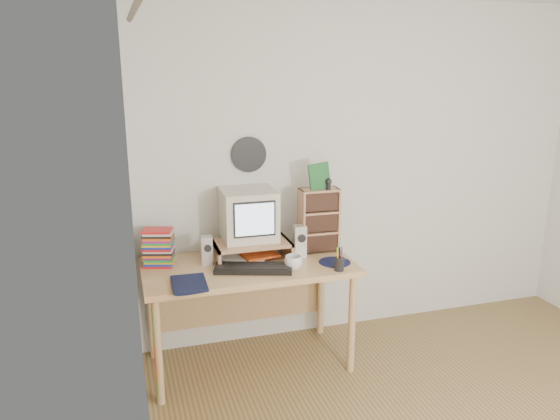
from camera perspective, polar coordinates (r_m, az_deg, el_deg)
back_wall at (r=4.22m, az=9.11°, el=3.96°), size 3.50×0.00×3.50m
left_wall at (r=2.13m, az=-13.77°, el=-7.59°), size 0.00×3.50×3.50m
curtain at (r=2.61m, az=-13.41°, el=-5.58°), size 0.00×2.20×2.20m
wall_disc at (r=3.85m, az=-3.27°, el=5.80°), size 0.25×0.02×0.25m
desk at (r=3.79m, az=-3.53°, el=-7.23°), size 1.40×0.70×0.75m
monitor_riser at (r=3.75m, az=-2.97°, el=-3.71°), size 0.52×0.30×0.12m
crt_monitor at (r=3.74m, az=-3.18°, el=-0.58°), size 0.37×0.37×0.35m
speaker_left at (r=3.66m, az=-7.65°, el=-4.23°), size 0.08×0.08×0.20m
speaker_right at (r=3.78m, az=2.06°, el=-3.26°), size 0.09×0.09×0.22m
keyboard at (r=3.55m, az=-2.80°, el=-6.11°), size 0.53×0.31×0.03m
dvd_stack at (r=3.69m, az=-12.56°, el=-3.75°), size 0.22×0.18×0.27m
cd_rack at (r=3.85m, az=4.07°, el=-1.10°), size 0.28×0.15×0.46m
mug at (r=3.57m, az=1.40°, el=-5.52°), size 0.14×0.14×0.09m
diary at (r=3.36m, az=-11.27°, el=-7.55°), size 0.26×0.20×0.05m
mousepad at (r=3.72m, az=5.73°, el=-5.44°), size 0.26×0.26×0.00m
pen_cup at (r=3.56m, az=6.21°, el=-5.36°), size 0.07×0.07×0.12m
papers at (r=3.75m, az=-3.43°, el=-4.94°), size 0.30×0.24×0.04m
red_box at (r=3.60m, az=-4.35°, el=-5.85°), size 0.08×0.05×0.04m
game_box at (r=3.75m, az=4.13°, el=3.51°), size 0.14×0.03×0.18m
webcam at (r=3.77m, az=5.07°, el=2.73°), size 0.05×0.05×0.08m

